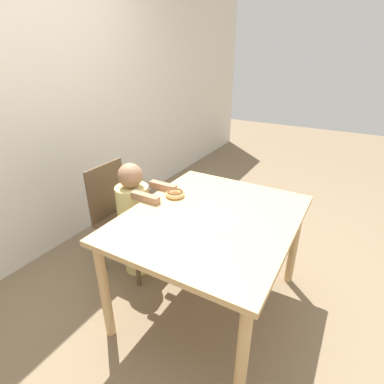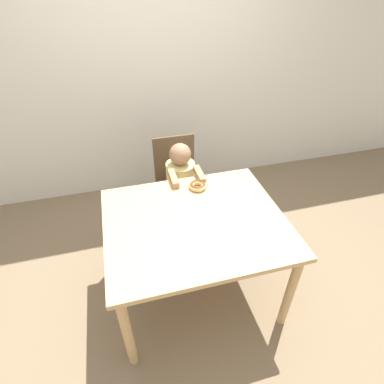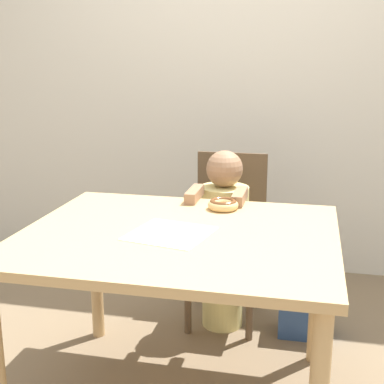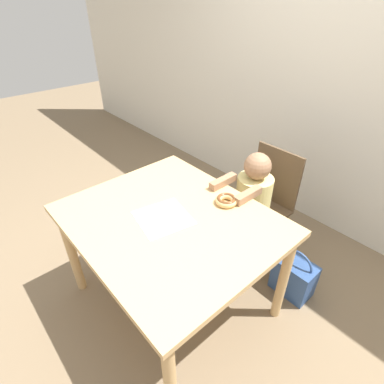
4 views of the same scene
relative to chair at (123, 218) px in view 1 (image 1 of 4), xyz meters
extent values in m
plane|color=#7A664C|center=(-0.06, -0.81, -0.45)|extent=(12.00, 12.00, 0.00)
cube|color=silver|center=(-0.06, 0.77, 0.80)|extent=(8.00, 0.05, 2.50)
cube|color=tan|center=(-0.06, -0.81, 0.27)|extent=(1.19, 1.00, 0.03)
cylinder|color=tan|center=(-0.60, -1.25, -0.10)|extent=(0.06, 0.06, 0.70)
cylinder|color=tan|center=(0.47, -1.25, -0.10)|extent=(0.06, 0.06, 0.70)
cylinder|color=tan|center=(-0.60, -0.37, -0.10)|extent=(0.06, 0.06, 0.70)
cylinder|color=tan|center=(0.47, -0.37, -0.10)|extent=(0.06, 0.06, 0.70)
cube|color=brown|center=(0.00, -0.07, -0.02)|extent=(0.38, 0.44, 0.03)
cube|color=brown|center=(0.00, 0.14, 0.21)|extent=(0.38, 0.02, 0.44)
cylinder|color=brown|center=(-0.16, -0.25, -0.24)|extent=(0.04, 0.04, 0.42)
cylinder|color=brown|center=(0.16, -0.25, -0.24)|extent=(0.04, 0.04, 0.42)
cylinder|color=brown|center=(-0.16, 0.12, -0.24)|extent=(0.04, 0.04, 0.42)
cylinder|color=brown|center=(0.16, 0.12, -0.24)|extent=(0.04, 0.04, 0.42)
cylinder|color=#E0D17F|center=(0.00, -0.12, -0.23)|extent=(0.21, 0.21, 0.44)
cylinder|color=#E0D17F|center=(0.00, -0.12, 0.14)|extent=(0.25, 0.25, 0.31)
sphere|color=#997051|center=(0.00, -0.12, 0.39)|extent=(0.18, 0.18, 0.18)
cube|color=#997051|center=(-0.11, -0.33, 0.31)|extent=(0.05, 0.22, 0.05)
cube|color=#997051|center=(0.11, -0.33, 0.31)|extent=(0.05, 0.22, 0.05)
torus|color=#DBB270|center=(0.05, -0.47, 0.30)|extent=(0.13, 0.13, 0.04)
torus|color=brown|center=(0.05, -0.47, 0.32)|extent=(0.12, 0.12, 0.02)
cube|color=white|center=(-0.09, -0.84, 0.29)|extent=(0.33, 0.33, 0.00)
cube|color=#2D4C84|center=(0.43, -0.13, -0.32)|extent=(0.27, 0.18, 0.27)
torus|color=#2D4C84|center=(0.43, -0.13, -0.18)|extent=(0.22, 0.02, 0.22)
camera|label=1|loc=(-1.52, -1.51, 1.22)|focal=28.00mm
camera|label=2|loc=(-0.46, -2.23, 1.63)|focal=28.00mm
camera|label=3|loc=(0.41, -2.68, 0.93)|focal=50.00mm
camera|label=4|loc=(1.01, -1.60, 1.36)|focal=28.00mm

